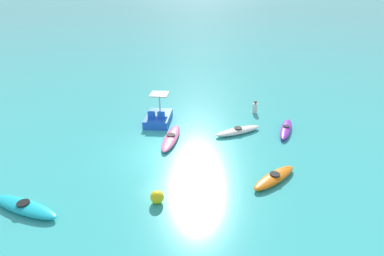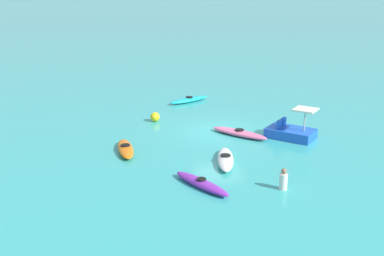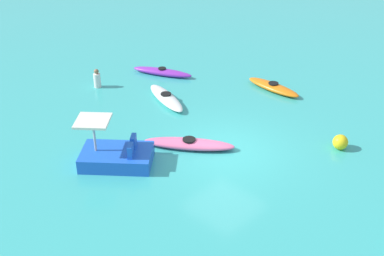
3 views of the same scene
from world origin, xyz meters
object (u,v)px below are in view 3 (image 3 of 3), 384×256
(buoy_yellow, at_px, (340,142))
(kayak_purple, at_px, (162,72))
(kayak_orange, at_px, (273,87))
(pedal_boat_blue, at_px, (116,155))
(kayak_white, at_px, (166,98))
(kayak_pink, at_px, (189,144))
(person_near_shore, at_px, (97,79))

(buoy_yellow, bearing_deg, kayak_purple, 179.42)
(buoy_yellow, bearing_deg, kayak_orange, 152.89)
(pedal_boat_blue, xyz_separation_m, buoy_yellow, (4.98, 6.25, -0.06))
(kayak_purple, xyz_separation_m, buoy_yellow, (9.60, -0.10, 0.11))
(kayak_white, relative_size, kayak_pink, 0.98)
(kayak_orange, xyz_separation_m, buoy_yellow, (4.72, -2.42, 0.11))
(kayak_orange, relative_size, buoy_yellow, 5.07)
(pedal_boat_blue, xyz_separation_m, person_near_shore, (-5.69, 3.32, 0.05))
(kayak_orange, distance_m, buoy_yellow, 5.30)
(buoy_yellow, relative_size, person_near_shore, 0.63)
(kayak_pink, height_order, person_near_shore, person_near_shore)
(buoy_yellow, height_order, person_near_shore, person_near_shore)
(kayak_white, relative_size, pedal_boat_blue, 1.09)
(kayak_orange, bearing_deg, pedal_boat_blue, -91.73)
(kayak_purple, bearing_deg, person_near_shore, -109.60)
(kayak_orange, relative_size, pedal_boat_blue, 1.00)
(kayak_pink, relative_size, kayak_purple, 1.03)
(kayak_white, xyz_separation_m, kayak_pink, (3.42, -2.03, -0.00))
(kayak_orange, bearing_deg, kayak_pink, -82.72)
(kayak_purple, distance_m, person_near_shore, 3.22)
(pedal_boat_blue, bearing_deg, person_near_shore, 149.73)
(kayak_white, distance_m, kayak_purple, 2.90)
(kayak_pink, bearing_deg, buoy_yellow, 43.80)
(kayak_orange, xyz_separation_m, pedal_boat_blue, (-0.26, -8.66, 0.17))
(kayak_purple, xyz_separation_m, pedal_boat_blue, (4.62, -6.34, 0.17))
(kayak_purple, height_order, pedal_boat_blue, pedal_boat_blue)
(kayak_white, relative_size, person_near_shore, 3.46)
(kayak_pink, distance_m, person_near_shore, 6.80)
(pedal_boat_blue, bearing_deg, kayak_orange, 88.27)
(kayak_pink, distance_m, kayak_orange, 6.23)
(kayak_orange, bearing_deg, person_near_shore, -138.11)
(kayak_white, xyz_separation_m, kayak_purple, (-2.25, 1.83, -0.00))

